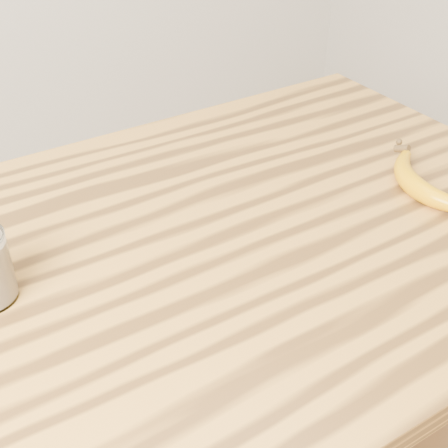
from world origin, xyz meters
TOP-DOWN VIEW (x-y plane):
  - table at (0.00, 0.00)m, footprint 1.20×0.80m
  - banana at (0.35, -0.08)m, footprint 0.16×0.30m

SIDE VIEW (x-z plane):
  - table at x=0.00m, z-range 0.32..1.22m
  - banana at x=0.35m, z-range 0.90..0.93m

